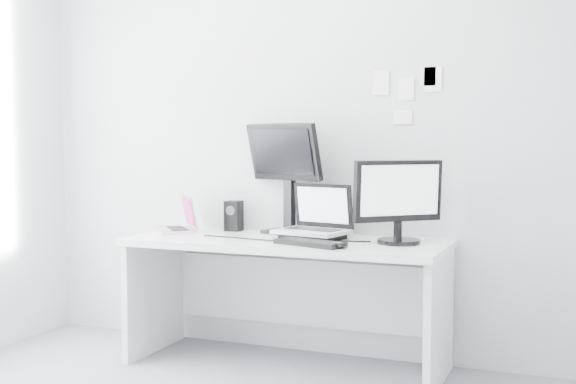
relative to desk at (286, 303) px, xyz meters
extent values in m
plane|color=silver|center=(0.00, 0.35, 0.99)|extent=(3.60, 0.00, 3.60)
cube|color=white|center=(0.00, 0.00, 0.00)|extent=(1.80, 0.70, 0.73)
cube|color=silver|center=(-0.76, 0.08, 0.48)|extent=(0.37, 0.38, 0.23)
cube|color=black|center=(-0.45, 0.25, 0.46)|extent=(0.12, 0.12, 0.19)
cube|color=#B4B7BC|center=(0.13, 0.06, 0.53)|extent=(0.44, 0.38, 0.32)
cube|color=black|center=(-0.09, 0.23, 0.70)|extent=(0.53, 0.32, 0.68)
cube|color=black|center=(0.63, 0.07, 0.60)|extent=(0.54, 0.52, 0.47)
cube|color=black|center=(0.21, -0.18, 0.38)|extent=(0.42, 0.25, 0.03)
ellipsoid|color=black|center=(0.39, -0.24, 0.38)|extent=(0.11, 0.08, 0.03)
cube|color=white|center=(0.45, 0.34, 1.26)|extent=(0.10, 0.00, 0.14)
cube|color=white|center=(0.60, 0.34, 1.22)|extent=(0.09, 0.00, 0.13)
cube|color=white|center=(0.75, 0.34, 1.26)|extent=(0.10, 0.00, 0.14)
cube|color=white|center=(0.58, 0.34, 1.05)|extent=(0.11, 0.00, 0.08)
cube|color=white|center=(0.72, 0.34, 1.28)|extent=(0.09, 0.00, 0.11)
camera|label=1|loc=(1.61, -3.96, 0.93)|focal=47.65mm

